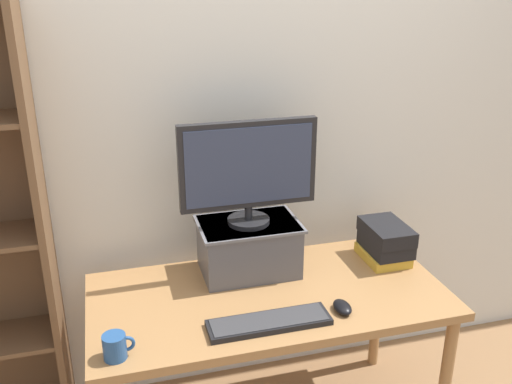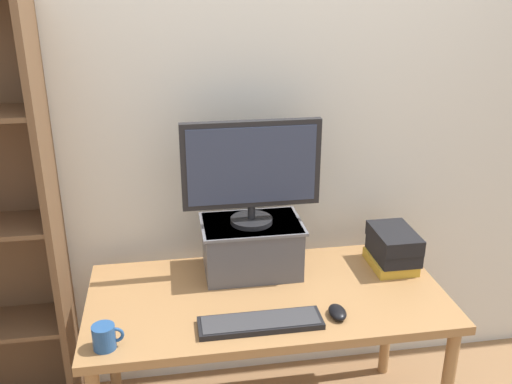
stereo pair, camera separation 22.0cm
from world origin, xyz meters
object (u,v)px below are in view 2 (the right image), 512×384
book_stack (393,248)px  coffee_mug (105,337)px  keyboard (260,323)px  computer_mouse (337,312)px  riser_box (252,246)px  desk (267,309)px  computer_monitor (251,169)px

book_stack → coffee_mug: book_stack is taller
coffee_mug → keyboard: bearing=4.4°
book_stack → coffee_mug: size_ratio=2.34×
computer_mouse → riser_box: bearing=123.6°
keyboard → coffee_mug: (-0.55, -0.04, 0.03)m
desk → computer_mouse: size_ratio=13.72×
desk → coffee_mug: 0.67m
coffee_mug → desk: bearing=22.8°
coffee_mug → riser_box: bearing=37.9°
keyboard → book_stack: (0.64, 0.35, 0.07)m
riser_box → keyboard: size_ratio=0.93×
desk → keyboard: size_ratio=3.13×
desk → book_stack: book_stack is taller
riser_box → keyboard: bearing=-94.4°
computer_monitor → keyboard: (-0.03, -0.41, -0.45)m
computer_monitor → book_stack: (0.61, -0.06, -0.38)m
computer_monitor → book_stack: bearing=-5.6°
desk → coffee_mug: (-0.61, -0.26, 0.12)m
desk → coffee_mug: coffee_mug is taller
computer_monitor → book_stack: size_ratio=2.22×
book_stack → coffee_mug: 1.25m
keyboard → computer_mouse: (0.29, 0.01, 0.01)m
desk → keyboard: keyboard is taller
riser_box → computer_mouse: bearing=-56.4°
computer_monitor → keyboard: bearing=-94.4°
riser_box → computer_monitor: 0.35m
desk → computer_mouse: bearing=-41.1°
keyboard → coffee_mug: size_ratio=4.21×
riser_box → desk: bearing=-80.6°
book_stack → coffee_mug: bearing=-161.8°
computer_mouse → coffee_mug: coffee_mug is taller
book_stack → keyboard: bearing=-151.5°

